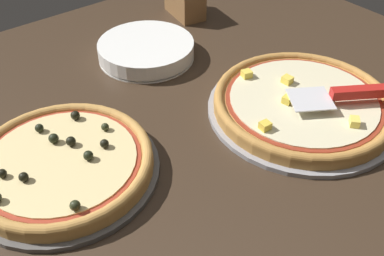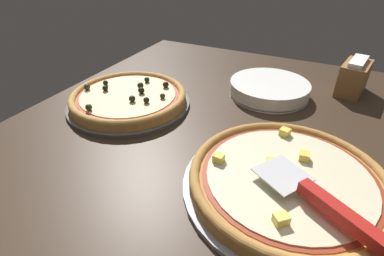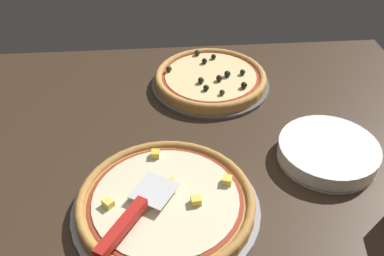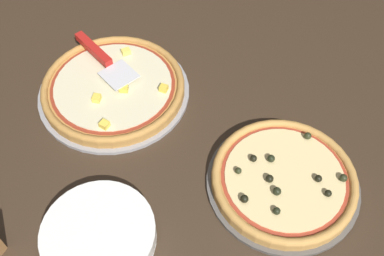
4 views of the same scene
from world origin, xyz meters
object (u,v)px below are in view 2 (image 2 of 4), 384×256
(pizza_back, at_px, (128,97))
(plate_stack, at_px, (269,89))
(serving_spatula, at_px, (328,205))
(napkin_holder, at_px, (354,77))
(pizza_front, at_px, (288,179))

(pizza_back, relative_size, plate_stack, 1.38)
(serving_spatula, distance_m, plate_stack, 0.50)
(pizza_back, bearing_deg, napkin_holder, -56.75)
(serving_spatula, relative_size, napkin_holder, 1.62)
(pizza_front, relative_size, napkin_holder, 2.71)
(pizza_front, height_order, napkin_holder, napkin_holder)
(napkin_holder, bearing_deg, pizza_back, 123.25)
(pizza_front, height_order, serving_spatula, serving_spatula)
(napkin_holder, bearing_deg, plate_stack, 120.28)
(pizza_back, height_order, napkin_holder, napkin_holder)
(plate_stack, bearing_deg, pizza_front, -161.39)
(pizza_back, xyz_separation_m, napkin_holder, (0.36, -0.56, 0.02))
(serving_spatula, relative_size, plate_stack, 0.94)
(napkin_holder, bearing_deg, pizza_front, 170.03)
(pizza_front, distance_m, plate_stack, 0.40)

